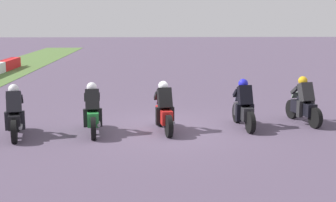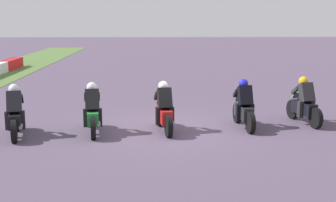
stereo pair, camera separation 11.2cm
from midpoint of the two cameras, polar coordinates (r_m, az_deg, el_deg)
The scene contains 6 objects.
ground_plane at distance 14.11m, azimuth 0.20°, elevation -3.52°, with size 120.00×120.00×0.00m, color #504257.
rider_lane_a at distance 15.40m, azimuth 16.70°, elevation -0.40°, with size 2.02×0.66×1.51m.
rider_lane_b at distance 14.39m, azimuth 9.59°, elevation -0.85°, with size 2.04×0.57×1.51m.
rider_lane_c at distance 13.74m, azimuth -0.25°, elevation -1.24°, with size 2.03×0.61×1.51m.
rider_lane_d at distance 13.68m, azimuth -9.08°, elevation -1.43°, with size 2.04×0.59×1.51m.
rider_lane_e at distance 13.85m, azimuth -18.16°, elevation -1.68°, with size 2.02×0.66×1.51m.
Camera 2 is at (-13.68, 0.34, 3.44)m, focal length 49.28 mm.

